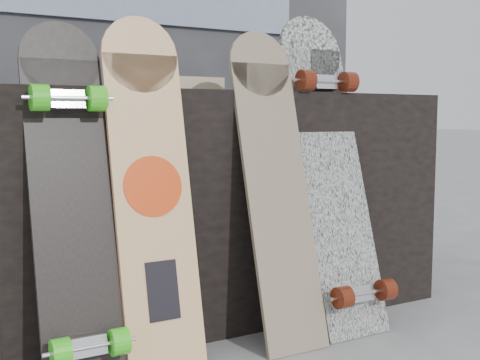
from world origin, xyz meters
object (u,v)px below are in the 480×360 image
longboard_geisha (152,182)px  vendor_table (218,203)px  skateboard_dark (73,196)px  longboard_celtic (275,176)px  longboard_cascadia (332,164)px

longboard_geisha → vendor_table: bearing=42.2°
skateboard_dark → longboard_celtic: bearing=-1.0°
longboard_cascadia → longboard_geisha: bearing=-178.1°
longboard_cascadia → skateboard_dark: longboard_cascadia is taller
longboard_celtic → longboard_cascadia: longboard_cascadia is taller
vendor_table → longboard_celtic: (0.02, -0.37, 0.13)m
longboard_geisha → longboard_celtic: 0.41m
longboard_geisha → longboard_cascadia: 0.66m
vendor_table → longboard_geisha: (-0.40, -0.36, 0.13)m
longboard_celtic → skateboard_dark: (-0.63, 0.01, -0.02)m
vendor_table → longboard_cascadia: 0.46m
longboard_cascadia → longboard_celtic: bearing=-173.1°
longboard_celtic → vendor_table: bearing=92.4°
longboard_cascadia → skateboard_dark: size_ratio=1.10×
longboard_geisha → longboard_cascadia: size_ratio=0.94×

